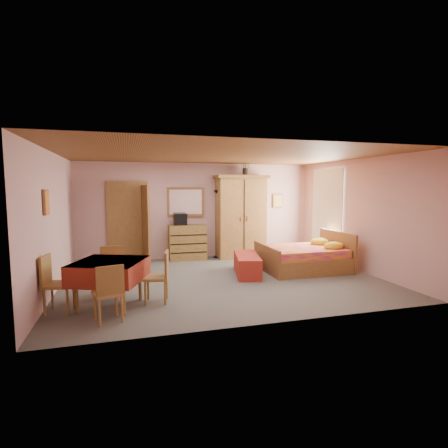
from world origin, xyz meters
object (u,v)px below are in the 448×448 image
object	(u,v)px
chair_south	(108,292)
chair_north	(112,271)
bed	(303,251)
chair_west	(59,284)
chest_of_drawers	(187,242)
dining_table	(110,284)
wall_mirror	(186,202)
sunflower_vase	(245,165)
floor_lamp	(218,224)
chair_east	(156,277)
bench	(247,265)
stereo	(180,219)
wardrobe	(241,216)

from	to	relation	value
chair_south	chair_north	xyz separation A→B (m)	(0.02, 1.32, 0.01)
bed	chair_west	distance (m)	5.25
chest_of_drawers	dining_table	bearing A→B (deg)	-117.93
chest_of_drawers	wall_mirror	world-z (taller)	wall_mirror
sunflower_vase	chair_north	bearing A→B (deg)	-142.13
wall_mirror	floor_lamp	bearing A→B (deg)	-7.05
floor_lamp	chair_north	xyz separation A→B (m)	(-2.69, -2.74, -0.50)
chest_of_drawers	chair_east	xyz separation A→B (m)	(-1.12, -3.36, -0.03)
bench	floor_lamp	bearing A→B (deg)	94.31
stereo	chair_north	xyz separation A→B (m)	(-1.66, -2.71, -0.66)
wall_mirror	stereo	world-z (taller)	wall_mirror
dining_table	chair_west	world-z (taller)	chair_west
chest_of_drawers	bed	distance (m)	3.09
chair_west	bed	bearing A→B (deg)	115.37
floor_lamp	bench	bearing A→B (deg)	-85.69
bench	chair_north	distance (m)	2.94
bench	dining_table	distance (m)	3.19
chest_of_drawers	wall_mirror	size ratio (longest dim) A/B	0.99
bench	chair_east	xyz separation A→B (m)	(-2.12, -1.38, 0.21)
sunflower_vase	bed	xyz separation A→B (m)	(0.76, -1.94, -2.11)
chair_north	wall_mirror	bearing A→B (deg)	-128.26
wardrobe	chair_south	size ratio (longest dim) A/B	2.66
bench	chair_east	distance (m)	2.54
wardrobe	bed	size ratio (longest dim) A/B	1.19
chair_west	wall_mirror	bearing A→B (deg)	153.05
floor_lamp	chair_south	world-z (taller)	floor_lamp
wall_mirror	dining_table	bearing A→B (deg)	-112.95
stereo	wall_mirror	bearing A→B (deg)	48.29
bench	chair_east	bearing A→B (deg)	-147.00
wardrobe	chair_south	world-z (taller)	wardrobe
wall_mirror	chest_of_drawers	bearing A→B (deg)	-85.50
wall_mirror	wardrobe	size ratio (longest dim) A/B	0.44
stereo	sunflower_vase	xyz separation A→B (m)	(1.83, 0.01, 1.45)
sunflower_vase	chest_of_drawers	bearing A→B (deg)	-179.50
dining_table	chair_west	xyz separation A→B (m)	(-0.75, -0.07, 0.07)
chair_north	chest_of_drawers	bearing A→B (deg)	-130.23
bed	chair_west	size ratio (longest dim) A/B	2.12
chest_of_drawers	chair_west	size ratio (longest dim) A/B	1.10
stereo	chair_north	bearing A→B (deg)	-121.55
wall_mirror	floor_lamp	size ratio (longest dim) A/B	0.54
stereo	dining_table	distance (m)	3.84
chair_west	chair_east	distance (m)	1.50
chair_east	chest_of_drawers	bearing A→B (deg)	-7.00
floor_lamp	bed	distance (m)	2.56
chair_east	chair_west	bearing A→B (deg)	104.57
stereo	sunflower_vase	size ratio (longest dim) A/B	0.60
floor_lamp	bench	distance (m)	2.14
stereo	bed	xyz separation A→B (m)	(2.59, -1.94, -0.65)
floor_lamp	bed	size ratio (longest dim) A/B	0.97
chest_of_drawers	wardrobe	world-z (taller)	wardrobe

